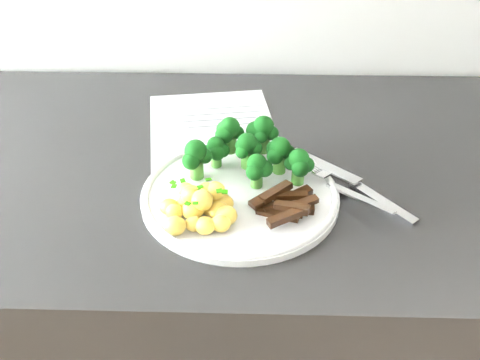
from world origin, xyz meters
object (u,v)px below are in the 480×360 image
Objects in this scene: counter at (203,358)px; broccoli at (249,149)px; beef_strips at (285,205)px; plate at (240,194)px; potatoes at (202,205)px; recipe_paper at (214,133)px; fork at (346,189)px; knife at (365,192)px.

broccoli is (0.08, -0.03, 0.48)m from counter.
beef_strips is (0.13, -0.12, 0.46)m from counter.
plate is 0.07m from potatoes.
beef_strips reaches higher than recipe_paper.
recipe_paper is at bearing 138.01° from fork.
beef_strips is at bearing -158.33° from knife.
beef_strips reaches higher than plate.
potatoes is 0.22m from knife.
counter is 0.51m from fork.
counter is at bearing 137.02° from beef_strips.
potatoes is 0.59× the size of knife.
knife is (0.03, 0.01, -0.01)m from fork.
broccoli is 0.11m from potatoes.
broccoli reaches higher than plate.
broccoli is 1.76× the size of potatoes.
fork is 0.73× the size of knife.
potatoes is (0.03, -0.13, 0.46)m from counter.
knife is (0.15, -0.04, -0.04)m from broccoli.
plate is (0.05, -0.17, 0.01)m from recipe_paper.
potatoes is at bearing -89.97° from recipe_paper.
beef_strips is 0.11m from knife.
plate is 2.62× the size of potatoes.
broccoli is 1.04× the size of knife.
broccoli reaches higher than knife.
plate is 0.14m from fork.
beef_strips is 0.73× the size of fork.
knife is at bearing -18.28° from counter.
knife is at bearing -37.09° from recipe_paper.
broccoli is at bearing -21.93° from counter.
beef_strips is (0.10, -0.20, 0.02)m from recipe_paper.
counter is 14.03× the size of knife.
recipe_paper is (0.03, 0.08, 0.44)m from counter.
plate is 0.16m from knife.
beef_strips is at bearing -42.98° from counter.
counter is at bearing -107.86° from recipe_paper.
potatoes is 0.81× the size of fork.
knife is at bearing 21.67° from beef_strips.
counter is 0.49m from broccoli.
plate is at bearing -177.53° from knife.
broccoli reaches higher than recipe_paper.
potatoes reaches higher than recipe_paper.
beef_strips reaches higher than counter.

